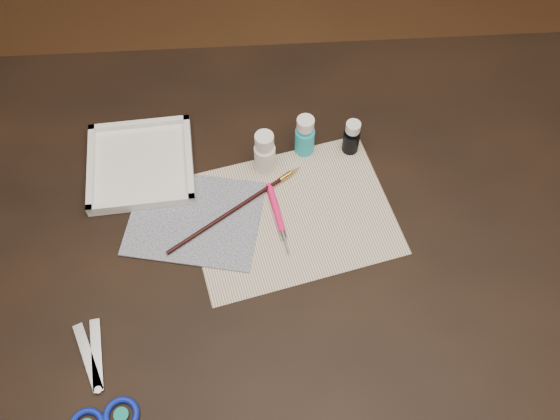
{
  "coord_description": "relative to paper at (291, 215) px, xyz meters",
  "views": [
    {
      "loc": [
        -0.03,
        -0.56,
        1.72
      ],
      "look_at": [
        0.0,
        0.0,
        0.8
      ],
      "focal_mm": 40.0,
      "sensor_mm": 36.0,
      "label": 1
    }
  ],
  "objects": [
    {
      "name": "canvas",
      "position": [
        -0.17,
        0.0,
        0.0
      ],
      "size": [
        0.27,
        0.23,
        0.0
      ],
      "primitive_type": "cube",
      "rotation": [
        0.0,
        0.0,
        -0.21
      ],
      "color": "#121832",
      "rests_on": "paper"
    },
    {
      "name": "ground",
      "position": [
        -0.02,
        -0.02,
        -0.76
      ],
      "size": [
        3.5,
        3.5,
        0.02
      ],
      "primitive_type": "cube",
      "color": "#422614",
      "rests_on": "ground"
    },
    {
      "name": "table",
      "position": [
        -0.02,
        -0.02,
        -0.38
      ],
      "size": [
        1.3,
        0.9,
        0.75
      ],
      "primitive_type": "cube",
      "color": "black",
      "rests_on": "ground"
    },
    {
      "name": "paper",
      "position": [
        0.0,
        0.0,
        0.0
      ],
      "size": [
        0.41,
        0.35,
        0.0
      ],
      "primitive_type": "cube",
      "rotation": [
        0.0,
        0.0,
        0.23
      ],
      "color": "silver",
      "rests_on": "table"
    },
    {
      "name": "palette_tray",
      "position": [
        -0.28,
        0.12,
        0.01
      ],
      "size": [
        0.21,
        0.21,
        0.02
      ],
      "primitive_type": "cube",
      "rotation": [
        0.0,
        0.0,
        0.07
      ],
      "color": "white",
      "rests_on": "table"
    },
    {
      "name": "craft_knife",
      "position": [
        -0.02,
        -0.01,
        0.01
      ],
      "size": [
        0.04,
        0.15,
        0.01
      ],
      "primitive_type": null,
      "rotation": [
        0.0,
        0.0,
        -1.39
      ],
      "color": "#FF1766",
      "rests_on": "paper"
    },
    {
      "name": "paint_bottle_navy",
      "position": [
        0.12,
        0.14,
        0.04
      ],
      "size": [
        0.04,
        0.04,
        0.08
      ],
      "primitive_type": "cylinder",
      "rotation": [
        0.0,
        0.0,
        -0.21
      ],
      "color": "black",
      "rests_on": "table"
    },
    {
      "name": "paint_bottle_cyan",
      "position": [
        0.04,
        0.14,
        0.04
      ],
      "size": [
        0.04,
        0.04,
        0.09
      ],
      "primitive_type": "cylinder",
      "rotation": [
        0.0,
        0.0,
        -0.15
      ],
      "color": "#1FB6CB",
      "rests_on": "table"
    },
    {
      "name": "scissors",
      "position": [
        -0.33,
        -0.28,
        0.01
      ],
      "size": [
        0.18,
        0.24,
        0.01
      ],
      "primitive_type": null,
      "rotation": [
        0.0,
        0.0,
        1.96
      ],
      "color": "silver",
      "rests_on": "table"
    },
    {
      "name": "paint_bottle_white",
      "position": [
        -0.04,
        0.11,
        0.05
      ],
      "size": [
        0.05,
        0.05,
        0.1
      ],
      "primitive_type": "cylinder",
      "rotation": [
        0.0,
        0.0,
        -0.22
      ],
      "color": "white",
      "rests_on": "table"
    },
    {
      "name": "paintbrush",
      "position": [
        -0.1,
        0.01,
        0.01
      ],
      "size": [
        0.25,
        0.18,
        0.01
      ],
      "primitive_type": null,
      "rotation": [
        0.0,
        0.0,
        0.6
      ],
      "color": "black",
      "rests_on": "canvas"
    }
  ]
}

